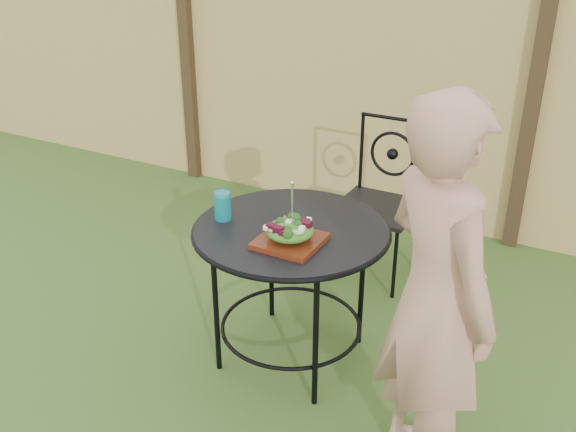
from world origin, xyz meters
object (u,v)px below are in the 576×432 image
(patio_table, at_px, (291,254))
(diner, at_px, (436,300))
(patio_chair, at_px, (381,196))
(salad_plate, at_px, (290,241))

(patio_table, distance_m, diner, 0.89)
(diner, bearing_deg, patio_table, 13.41)
(patio_chair, distance_m, diner, 1.58)
(patio_table, relative_size, patio_chair, 0.97)
(patio_chair, bearing_deg, patio_table, -93.88)
(salad_plate, bearing_deg, diner, -17.55)
(patio_table, height_order, patio_chair, patio_chair)
(diner, bearing_deg, salad_plate, 21.01)
(patio_table, distance_m, patio_chair, 1.01)
(salad_plate, bearing_deg, patio_table, 116.01)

